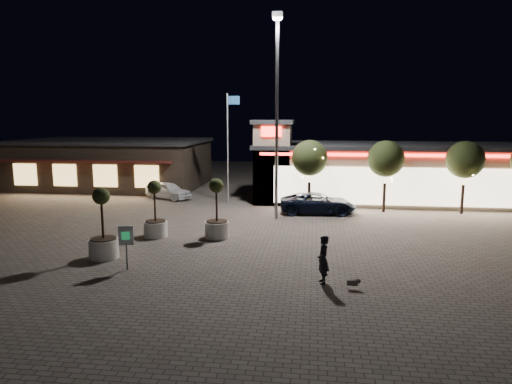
# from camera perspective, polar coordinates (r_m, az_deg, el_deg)

# --- Properties ---
(ground) EXTENTS (90.00, 90.00, 0.00)m
(ground) POSITION_cam_1_polar(r_m,az_deg,el_deg) (21.30, -4.71, -7.85)
(ground) COLOR #685E54
(ground) RESTS_ON ground
(retail_building) EXTENTS (20.40, 8.40, 6.10)m
(retail_building) POSITION_cam_1_polar(r_m,az_deg,el_deg) (36.33, 15.50, 2.54)
(retail_building) COLOR gray
(retail_building) RESTS_ON ground
(restaurant_building) EXTENTS (16.40, 11.00, 4.30)m
(restaurant_building) POSITION_cam_1_polar(r_m,az_deg,el_deg) (44.06, -17.32, 3.52)
(restaurant_building) COLOR #382D23
(restaurant_building) RESTS_ON ground
(floodlight_pole) EXTENTS (0.60, 0.40, 12.38)m
(floodlight_pole) POSITION_cam_1_polar(r_m,az_deg,el_deg) (28.01, 2.63, 10.82)
(floodlight_pole) COLOR gray
(floodlight_pole) RESTS_ON ground
(flagpole) EXTENTS (0.95, 0.10, 8.00)m
(flagpole) POSITION_cam_1_polar(r_m,az_deg,el_deg) (33.52, -3.41, 6.67)
(flagpole) COLOR white
(flagpole) RESTS_ON ground
(string_tree_a) EXTENTS (2.42, 2.42, 4.79)m
(string_tree_a) POSITION_cam_1_polar(r_m,az_deg,el_deg) (31.02, 6.73, 4.22)
(string_tree_a) COLOR #332319
(string_tree_a) RESTS_ON ground
(string_tree_b) EXTENTS (2.42, 2.42, 4.79)m
(string_tree_b) POSITION_cam_1_polar(r_m,az_deg,el_deg) (31.38, 15.92, 3.99)
(string_tree_b) COLOR #332319
(string_tree_b) RESTS_ON ground
(string_tree_c) EXTENTS (2.42, 2.42, 4.79)m
(string_tree_c) POSITION_cam_1_polar(r_m,az_deg,el_deg) (32.51, 24.68, 3.67)
(string_tree_c) COLOR #332319
(string_tree_c) RESTS_ON ground
(pickup_truck) EXTENTS (5.09, 2.57, 1.38)m
(pickup_truck) POSITION_cam_1_polar(r_m,az_deg,el_deg) (30.34, 7.75, -1.39)
(pickup_truck) COLOR black
(pickup_truck) RESTS_ON ground
(white_sedan) EXTENTS (4.18, 3.10, 1.32)m
(white_sedan) POSITION_cam_1_polar(r_m,az_deg,el_deg) (36.15, -10.91, 0.20)
(white_sedan) COLOR white
(white_sedan) RESTS_ON ground
(pedestrian) EXTENTS (0.59, 0.77, 1.87)m
(pedestrian) POSITION_cam_1_polar(r_m,az_deg,el_deg) (17.68, 8.39, -8.37)
(pedestrian) COLOR black
(pedestrian) RESTS_ON ground
(dog) EXTENTS (0.51, 0.18, 0.27)m
(dog) POSITION_cam_1_polar(r_m,az_deg,el_deg) (17.52, 12.19, -10.94)
(dog) COLOR #59514C
(dog) RESTS_ON ground
(planter_left) EXTENTS (1.23, 1.23, 3.03)m
(planter_left) POSITION_cam_1_polar(r_m,az_deg,el_deg) (24.74, -12.47, -3.37)
(planter_left) COLOR silver
(planter_left) RESTS_ON ground
(planter_mid) EXTENTS (1.31, 1.31, 3.22)m
(planter_mid) POSITION_cam_1_polar(r_m,az_deg,el_deg) (21.62, -18.55, -5.31)
(planter_mid) COLOR silver
(planter_mid) RESTS_ON ground
(planter_right) EXTENTS (1.28, 1.28, 3.16)m
(planter_right) POSITION_cam_1_polar(r_m,az_deg,el_deg) (24.05, -4.93, -3.46)
(planter_right) COLOR silver
(planter_right) RESTS_ON ground
(valet_sign) EXTENTS (0.61, 0.20, 1.86)m
(valet_sign) POSITION_cam_1_polar(r_m,az_deg,el_deg) (19.64, -15.93, -5.71)
(valet_sign) COLOR gray
(valet_sign) RESTS_ON ground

